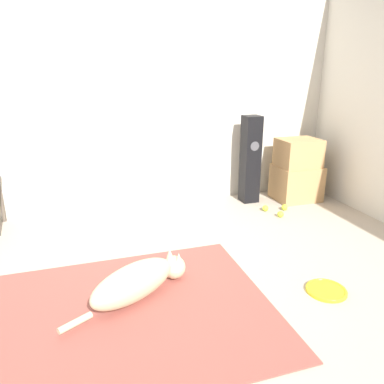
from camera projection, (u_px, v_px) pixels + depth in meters
ground_plane at (145, 324)px, 2.27m from camera, size 12.00×12.00×0.00m
wall_back at (101, 89)px, 3.76m from camera, size 8.00×0.06×2.55m
area_rug at (123, 314)px, 2.34m from camera, size 1.88×1.46×0.01m
dog at (138, 281)px, 2.48m from camera, size 0.88×0.54×0.26m
frisbee at (326, 290)px, 2.59m from camera, size 0.28×0.28×0.03m
cardboard_box_lower at (296, 183)px, 4.36m from camera, size 0.50×0.41×0.40m
cardboard_box_upper at (298, 153)px, 4.25m from camera, size 0.45×0.37×0.31m
floor_speaker at (250, 160)px, 4.21m from camera, size 0.19×0.19×0.98m
tennis_ball_by_boxes at (284, 207)px, 4.06m from camera, size 0.07×0.07×0.07m
tennis_ball_near_speaker at (280, 214)px, 3.87m from camera, size 0.07×0.07×0.07m
tennis_ball_loose_on_carpet at (265, 208)px, 4.04m from camera, size 0.07×0.07×0.07m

